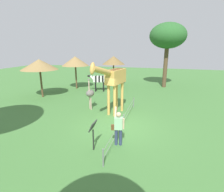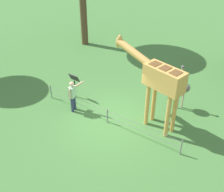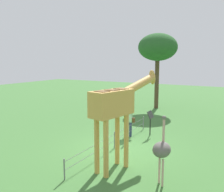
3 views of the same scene
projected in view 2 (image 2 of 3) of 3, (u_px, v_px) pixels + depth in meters
The scene contains 6 objects.
ground_plane at pixel (110, 120), 12.84m from camera, with size 60.00×60.00×0.00m, color #427538.
giraffe at pixel (158, 79), 11.28m from camera, with size 3.65×1.26×3.60m.
visitor at pixel (73, 94), 12.96m from camera, with size 0.68×0.57×1.67m.
ostrich at pixel (183, 87), 12.97m from camera, with size 0.70×0.56×2.25m.
info_sign at pixel (74, 81), 13.89m from camera, with size 0.56×0.21×1.32m.
wire_fence at pixel (107, 115), 12.46m from camera, with size 7.05×0.05×0.75m.
Camera 2 is at (-5.79, 8.25, 8.03)m, focal length 44.97 mm.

